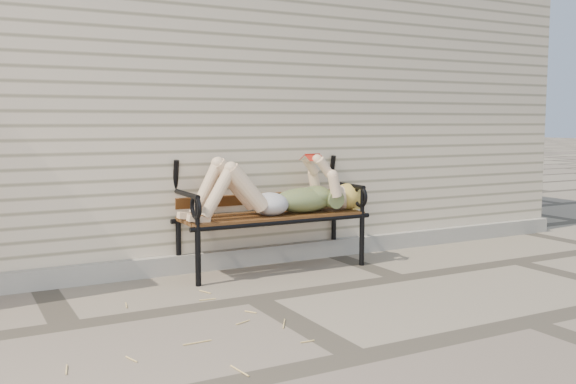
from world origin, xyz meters
TOP-DOWN VIEW (x-y plane):
  - ground at (0.00, 0.00)m, footprint 80.00×80.00m
  - house_wall at (0.00, 3.00)m, footprint 8.00×4.00m
  - foundation_strip at (0.00, 0.97)m, footprint 8.00×0.10m
  - garden_bench at (0.51, 0.84)m, footprint 1.66×0.66m
  - reading_woman at (0.52, 0.71)m, footprint 1.57×0.36m
  - straw_scatter at (-1.44, -0.27)m, footprint 3.01×1.58m

SIDE VIEW (x-z plane):
  - ground at x=0.00m, z-range 0.00..0.00m
  - straw_scatter at x=-1.44m, z-range 0.00..0.01m
  - foundation_strip at x=0.00m, z-range 0.00..0.15m
  - garden_bench at x=0.51m, z-range 0.07..1.14m
  - reading_woman at x=0.52m, z-range 0.39..0.89m
  - house_wall at x=0.00m, z-range 0.00..3.00m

